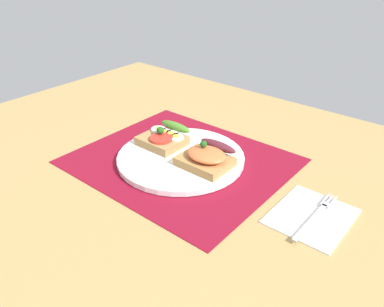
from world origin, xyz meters
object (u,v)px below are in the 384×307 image
(sandwich_salmon, at_px, (207,157))
(napkin, at_px, (312,215))
(plate, at_px, (181,158))
(fork, at_px, (316,215))
(sandwich_egg_tomato, at_px, (165,137))

(sandwich_salmon, distance_m, napkin, 0.23)
(plate, distance_m, sandwich_salmon, 0.07)
(plate, relative_size, sandwich_salmon, 2.65)
(plate, distance_m, fork, 0.30)
(plate, relative_size, napkin, 1.90)
(fork, bearing_deg, sandwich_salmon, 179.27)
(sandwich_egg_tomato, bearing_deg, plate, -16.57)
(sandwich_salmon, relative_size, napkin, 0.72)
(plate, xyz_separation_m, napkin, (0.29, 0.00, -0.01))
(napkin, bearing_deg, plate, -179.87)
(sandwich_salmon, bearing_deg, sandwich_egg_tomato, 173.43)
(sandwich_egg_tomato, bearing_deg, sandwich_salmon, -6.57)
(sandwich_egg_tomato, bearing_deg, fork, -2.80)
(sandwich_egg_tomato, relative_size, fork, 0.62)
(plate, xyz_separation_m, sandwich_egg_tomato, (-0.06, 0.02, 0.02))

